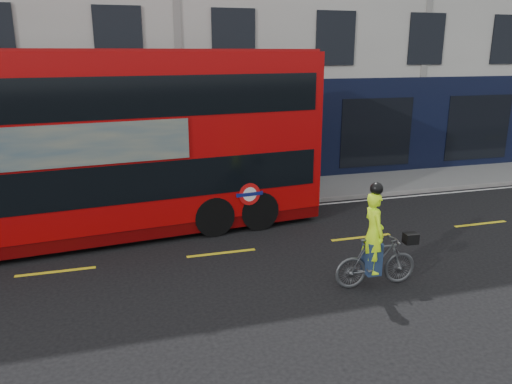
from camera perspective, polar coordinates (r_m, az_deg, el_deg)
name	(u,v)px	position (r m, az deg, el deg)	size (l,w,h in m)	color
ground	(236,278)	(11.65, -2.34, -9.74)	(120.00, 120.00, 0.00)	black
pavement	(190,198)	(17.61, -7.54, -0.72)	(60.00, 3.00, 0.12)	slate
kerb	(198,211)	(16.19, -6.69, -2.14)	(60.00, 0.12, 0.13)	gray
road_edge_line	(199,215)	(15.93, -6.49, -2.67)	(58.00, 0.10, 0.01)	silver
lane_dashes	(221,253)	(12.98, -3.97, -6.97)	(58.00, 0.12, 0.01)	yellow
bus	(94,144)	(14.22, -17.99, 5.25)	(12.82, 4.18, 5.08)	#AA0607
cyclist	(375,253)	(11.24, 13.49, -6.74)	(1.92, 0.67, 2.38)	#484A4D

